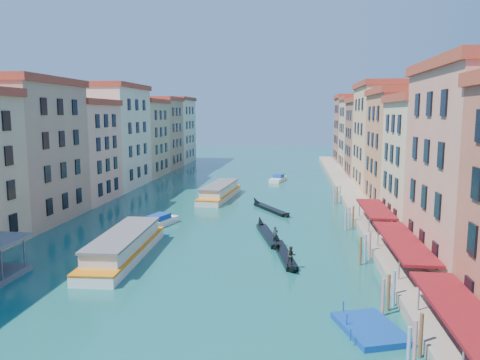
{
  "coord_description": "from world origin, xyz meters",
  "views": [
    {
      "loc": [
        11.67,
        -21.42,
        15.1
      ],
      "look_at": [
        3.95,
        45.6,
        5.48
      ],
      "focal_mm": 35.0,
      "sensor_mm": 36.0,
      "label": 1
    }
  ],
  "objects_px": {
    "gondola_fore": "(268,234)",
    "blue_dock": "(370,329)",
    "vaporetto_far": "(220,192)",
    "gondola_right": "(285,253)",
    "vaporetto_near": "(124,246)"
  },
  "relations": [
    {
      "from": "gondola_fore",
      "to": "blue_dock",
      "type": "bearing_deg",
      "value": -84.54
    },
    {
      "from": "vaporetto_far",
      "to": "gondola_right",
      "type": "relative_size",
      "value": 1.41
    },
    {
      "from": "gondola_fore",
      "to": "blue_dock",
      "type": "relative_size",
      "value": 2.12
    },
    {
      "from": "vaporetto_near",
      "to": "gondola_fore",
      "type": "xyz_separation_m",
      "value": [
        14.72,
        9.71,
        -0.76
      ]
    },
    {
      "from": "vaporetto_near",
      "to": "blue_dock",
      "type": "bearing_deg",
      "value": -34.17
    },
    {
      "from": "vaporetto_near",
      "to": "gondola_right",
      "type": "relative_size",
      "value": 1.43
    },
    {
      "from": "gondola_right",
      "to": "blue_dock",
      "type": "height_order",
      "value": "gondola_right"
    },
    {
      "from": "gondola_right",
      "to": "blue_dock",
      "type": "relative_size",
      "value": 2.03
    },
    {
      "from": "blue_dock",
      "to": "gondola_fore",
      "type": "bearing_deg",
      "value": 90.68
    },
    {
      "from": "vaporetto_near",
      "to": "blue_dock",
      "type": "height_order",
      "value": "vaporetto_near"
    },
    {
      "from": "gondola_fore",
      "to": "vaporetto_near",
      "type": "bearing_deg",
      "value": -160.38
    },
    {
      "from": "gondola_right",
      "to": "vaporetto_near",
      "type": "bearing_deg",
      "value": 175.72
    },
    {
      "from": "vaporetto_near",
      "to": "blue_dock",
      "type": "distance_m",
      "value": 27.37
    },
    {
      "from": "vaporetto_near",
      "to": "blue_dock",
      "type": "xyz_separation_m",
      "value": [
        23.18,
        -14.53,
        -0.99
      ]
    },
    {
      "from": "gondola_fore",
      "to": "gondola_right",
      "type": "distance_m",
      "value": 8.09
    }
  ]
}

